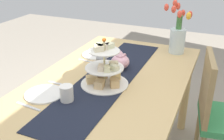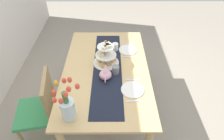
# 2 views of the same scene
# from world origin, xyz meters

# --- Properties ---
(ground_plane) EXTENTS (8.00, 8.00, 0.00)m
(ground_plane) POSITION_xyz_m (0.00, 0.00, 0.00)
(ground_plane) COLOR gray
(dining_table) EXTENTS (1.61, 0.96, 0.78)m
(dining_table) POSITION_xyz_m (0.00, 0.00, 0.67)
(dining_table) COLOR tan
(dining_table) RESTS_ON ground_plane
(chair_left) EXTENTS (0.48, 0.48, 0.91)m
(chair_left) POSITION_xyz_m (-0.34, 0.71, 0.50)
(chair_left) COLOR #9C8254
(chair_left) RESTS_ON ground_plane
(table_runner) EXTENTS (1.40, 0.32, 0.00)m
(table_runner) POSITION_xyz_m (0.00, -0.02, 0.78)
(table_runner) COLOR black
(table_runner) RESTS_ON dining_table
(tiered_cake_stand) EXTENTS (0.30, 0.30, 0.30)m
(tiered_cake_stand) POSITION_xyz_m (0.10, 0.00, 0.88)
(tiered_cake_stand) COLOR beige
(tiered_cake_stand) RESTS_ON table_runner
(teapot) EXTENTS (0.24, 0.13, 0.14)m
(teapot) POSITION_xyz_m (-0.17, 0.00, 0.84)
(teapot) COLOR #E5A8BC
(teapot) RESTS_ON table_runner
(tulip_vase) EXTENTS (0.22, 0.22, 0.42)m
(tulip_vase) POSITION_xyz_m (-0.65, 0.30, 0.93)
(tulip_vase) COLOR silver
(tulip_vase) RESTS_ON dining_table
(dinner_plate_left) EXTENTS (0.23, 0.23, 0.01)m
(dinner_plate_left) POSITION_xyz_m (-0.34, -0.27, 0.78)
(dinner_plate_left) COLOR white
(dinner_plate_left) RESTS_ON dining_table
(fork_left) EXTENTS (0.03, 0.15, 0.01)m
(fork_left) POSITION_xyz_m (-0.48, -0.27, 0.78)
(fork_left) COLOR silver
(fork_left) RESTS_ON dining_table
(knife_left) EXTENTS (0.02, 0.17, 0.01)m
(knife_left) POSITION_xyz_m (-0.19, -0.27, 0.78)
(knife_left) COLOR silver
(knife_left) RESTS_ON dining_table
(dinner_plate_right) EXTENTS (0.23, 0.23, 0.01)m
(dinner_plate_right) POSITION_xyz_m (0.35, -0.27, 0.78)
(dinner_plate_right) COLOR white
(dinner_plate_right) RESTS_ON dining_table
(fork_right) EXTENTS (0.02, 0.15, 0.01)m
(fork_right) POSITION_xyz_m (0.21, -0.27, 0.78)
(fork_right) COLOR silver
(fork_right) RESTS_ON dining_table
(knife_right) EXTENTS (0.03, 0.17, 0.01)m
(knife_right) POSITION_xyz_m (0.50, -0.27, 0.78)
(knife_right) COLOR silver
(knife_right) RESTS_ON dining_table
(mug_grey) EXTENTS (0.08, 0.08, 0.09)m
(mug_grey) POSITION_xyz_m (-0.09, -0.11, 0.83)
(mug_grey) COLOR slate
(mug_grey) RESTS_ON table_runner
(mug_white_text) EXTENTS (0.08, 0.08, 0.09)m
(mug_white_text) POSITION_xyz_m (0.36, -0.11, 0.83)
(mug_white_text) COLOR white
(mug_white_text) RESTS_ON dining_table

